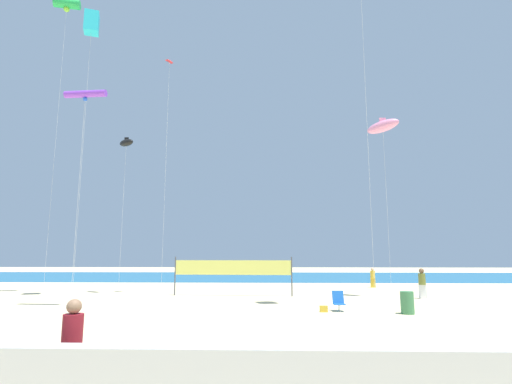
# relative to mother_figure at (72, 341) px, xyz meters

# --- Properties ---
(ground_plane) EXTENTS (120.00, 120.00, 0.00)m
(ground_plane) POSITION_rel_mother_figure_xyz_m (1.87, 8.37, -0.91)
(ground_plane) COLOR beige
(ocean_band) EXTENTS (120.00, 20.00, 0.01)m
(ocean_band) POSITION_rel_mother_figure_xyz_m (1.87, 38.13, -0.91)
(ocean_band) COLOR #1E6B99
(ocean_band) RESTS_ON ground
(boardwalk_ledge) EXTENTS (28.00, 0.44, 1.05)m
(boardwalk_ledge) POSITION_rel_mother_figure_xyz_m (1.87, -1.00, -0.39)
(boardwalk_ledge) COLOR beige
(boardwalk_ledge) RESTS_ON ground
(mother_figure) EXTENTS (0.39, 0.39, 1.70)m
(mother_figure) POSITION_rel_mother_figure_xyz_m (0.00, 0.00, 0.00)
(mother_figure) COLOR #99B28C
(mother_figure) RESTS_ON ground
(toddler_figure) EXTENTS (0.21, 0.21, 0.91)m
(toddler_figure) POSITION_rel_mother_figure_xyz_m (0.60, -0.14, -0.42)
(toddler_figure) COLOR #EA7260
(toddler_figure) RESTS_ON ground
(beachgoer_mustard_shirt) EXTENTS (0.35, 0.35, 1.54)m
(beachgoer_mustard_shirt) POSITION_rel_mother_figure_xyz_m (11.90, 23.53, -0.09)
(beachgoer_mustard_shirt) COLOR gold
(beachgoer_mustard_shirt) RESTS_ON ground
(beachgoer_olive_shirt) EXTENTS (0.40, 0.40, 1.74)m
(beachgoer_olive_shirt) POSITION_rel_mother_figure_xyz_m (12.81, 15.94, 0.02)
(beachgoer_olive_shirt) COLOR white
(beachgoer_olive_shirt) RESTS_ON ground
(folding_beach_chair) EXTENTS (0.52, 0.65, 0.89)m
(folding_beach_chair) POSITION_rel_mother_figure_xyz_m (7.03, 10.78, -0.44)
(folding_beach_chair) COLOR #1959B2
(folding_beach_chair) RESTS_ON ground
(trash_barrel) EXTENTS (0.57, 0.57, 0.96)m
(trash_barrel) POSITION_rel_mother_figure_xyz_m (9.86, 9.95, -0.43)
(trash_barrel) COLOR #3F7F4C
(trash_barrel) RESTS_ON ground
(volleyball_net) EXTENTS (7.44, 0.49, 2.40)m
(volleyball_net) POSITION_rel_mother_figure_xyz_m (1.56, 17.11, 0.72)
(volleyball_net) COLOR #4C4C51
(volleyball_net) RESTS_ON ground
(beach_handbag) EXTENTS (0.35, 0.17, 0.28)m
(beach_handbag) POSITION_rel_mother_figure_xyz_m (6.29, 10.40, -0.77)
(beach_handbag) COLOR gold
(beach_handbag) RESTS_ON ground
(kite_green_tube) EXTENTS (1.83, 1.04, 20.43)m
(kite_green_tube) POSITION_rel_mother_figure_xyz_m (-10.39, 17.03, 19.13)
(kite_green_tube) COLOR silver
(kite_green_tube) RESTS_ON ground
(kite_violet_tube) EXTENTS (2.23, 0.50, 10.95)m
(kite_violet_tube) POSITION_rel_mother_figure_xyz_m (-5.63, 11.10, 9.83)
(kite_violet_tube) COLOR silver
(kite_violet_tube) RESTS_ON ground
(kite_pink_inflatable) EXTENTS (2.19, 1.77, 11.16)m
(kite_pink_inflatable) POSITION_rel_mother_figure_xyz_m (11.13, 16.33, 9.68)
(kite_pink_inflatable) COLOR silver
(kite_pink_inflatable) RESTS_ON ground
(kite_cyan_box) EXTENTS (1.13, 1.13, 18.25)m
(kite_cyan_box) POSITION_rel_mother_figure_xyz_m (-7.71, 15.41, 16.61)
(kite_cyan_box) COLOR silver
(kite_cyan_box) RESTS_ON ground
(kite_red_diamond) EXTENTS (0.59, 0.58, 16.00)m
(kite_red_diamond) POSITION_rel_mother_figure_xyz_m (-2.98, 17.41, 14.41)
(kite_red_diamond) COLOR silver
(kite_red_diamond) RESTS_ON ground
(kite_black_inflatable) EXTENTS (1.42, 1.22, 10.49)m
(kite_black_inflatable) POSITION_rel_mother_figure_xyz_m (-5.90, 17.82, 9.18)
(kite_black_inflatable) COLOR silver
(kite_black_inflatable) RESTS_ON ground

